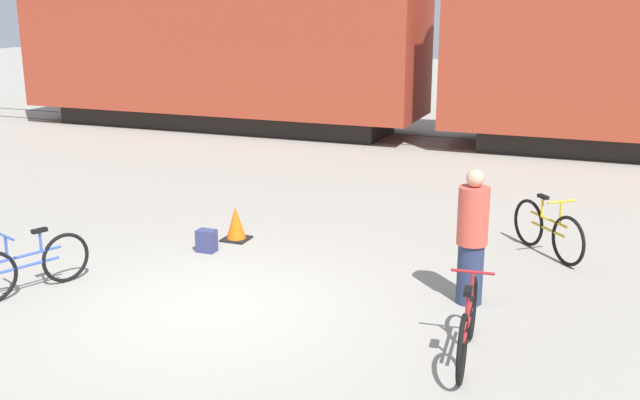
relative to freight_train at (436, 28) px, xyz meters
name	(u,v)px	position (x,y,z in m)	size (l,w,h in m)	color
ground_plane	(212,306)	(0.00, -11.91, -2.97)	(80.00, 80.00, 0.00)	gray
freight_train	(436,28)	(0.00, 0.00, 0.00)	(24.48, 2.96, 5.62)	black
rail_near	(426,146)	(0.00, -0.72, -2.96)	(36.48, 0.07, 0.01)	#4C4238
rail_far	(438,137)	(0.00, 0.72, -2.96)	(36.48, 0.07, 0.01)	#4C4238
bicycle_yellow	(548,230)	(3.67, -8.42, -2.58)	(1.14, 1.31, 0.90)	black
bicycle_maroon	(468,326)	(3.19, -12.17, -2.59)	(0.46, 1.77, 0.89)	black
bicycle_blue	(30,266)	(-2.41, -12.35, -2.61)	(0.66, 1.58, 0.84)	black
person_in_red	(472,238)	(2.93, -10.65, -2.12)	(0.38, 0.38, 1.71)	#283351
backpack	(207,241)	(-1.10, -10.12, -2.80)	(0.28, 0.20, 0.34)	navy
traffic_cone	(236,224)	(-0.95, -9.45, -2.71)	(0.40, 0.40, 0.55)	black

